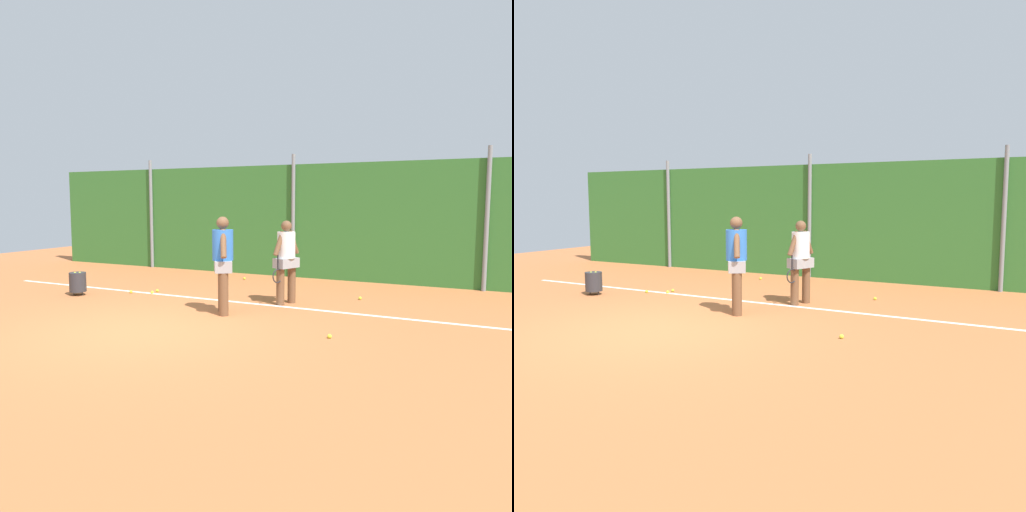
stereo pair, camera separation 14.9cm
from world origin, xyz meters
The scene contains 15 objects.
ground_plane centered at (0.00, 1.90, 0.00)m, with size 25.38×25.38×0.00m, color #B76638.
hedge_fence_backdrop centered at (0.00, 6.47, 1.51)m, with size 16.37×0.25×3.02m, color #33702D.
fence_post_left centered at (-4.72, 6.29, 1.64)m, with size 0.10×0.10×3.29m, color gray.
fence_post_center centered at (0.00, 6.29, 1.64)m, with size 0.10×0.10×3.29m, color gray.
fence_post_right centered at (4.72, 6.29, 1.64)m, with size 0.10×0.10×3.29m, color gray.
court_baseline_paint centered at (0.00, 2.64, 0.00)m, with size 11.96×0.10×0.01m, color white.
player_foreground_near centered at (0.55, 1.61, 1.00)m, with size 0.54×0.64×1.77m.
player_midcourt centered at (1.23, 2.93, 0.93)m, with size 0.44×0.76×1.67m.
ball_hopper centered at (-3.22, 1.77, 0.29)m, with size 0.36×0.36×0.51m.
tennis_ball_0 centered at (2.46, 4.01, 0.03)m, with size 0.07×0.07×0.07m, color #CCDB33.
tennis_ball_1 centered at (2.83, 0.86, 0.03)m, with size 0.07×0.07×0.07m, color #CCDB33.
tennis_ball_2 centered at (-2.32, 2.46, 0.03)m, with size 0.07×0.07×0.07m, color #CCDB33.
tennis_ball_3 centered at (-1.87, 2.63, 0.03)m, with size 0.07×0.07×0.07m, color #CCDB33.
tennis_ball_4 centered at (-0.97, 5.34, 0.03)m, with size 0.07×0.07×0.07m, color #CCDB33.
tennis_ball_5 centered at (-1.89, 2.84, 0.03)m, with size 0.07×0.07×0.07m, color #CCDB33.
Camera 1 is at (5.14, -6.26, 2.05)m, focal length 35.48 mm.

